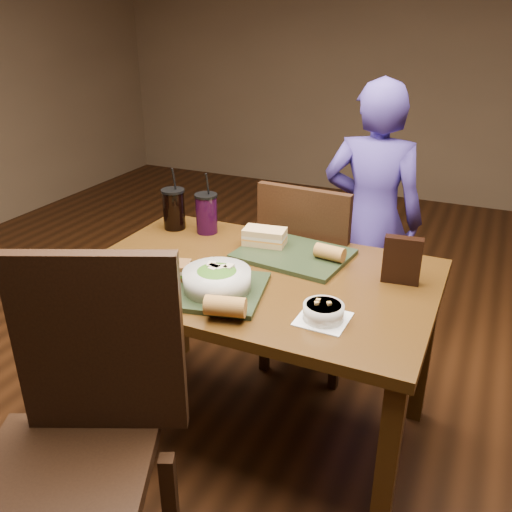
# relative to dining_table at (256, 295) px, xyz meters

# --- Properties ---
(ground) EXTENTS (6.00, 6.00, 0.00)m
(ground) POSITION_rel_dining_table_xyz_m (0.00, 0.00, -0.66)
(ground) COLOR #381C0B
(ground) RESTS_ON ground
(dining_table) EXTENTS (1.30, 0.85, 0.75)m
(dining_table) POSITION_rel_dining_table_xyz_m (0.00, 0.00, 0.00)
(dining_table) COLOR #442A0D
(dining_table) RESTS_ON ground
(chair_near) EXTENTS (0.61, 0.63, 1.07)m
(chair_near) POSITION_rel_dining_table_xyz_m (-0.17, -0.79, -0.06)
(chair_near) COLOR black
(chair_near) RESTS_ON ground
(chair_far) EXTENTS (0.44, 0.44, 0.97)m
(chair_far) POSITION_rel_dining_table_xyz_m (0.03, 0.51, -0.12)
(chair_far) COLOR black
(chair_far) RESTS_ON ground
(diner) EXTENTS (0.52, 0.35, 1.37)m
(diner) POSITION_rel_dining_table_xyz_m (0.22, 0.91, 0.03)
(diner) COLOR #443490
(diner) RESTS_ON ground
(tray_near) EXTENTS (0.48, 0.40, 0.02)m
(tray_near) POSITION_rel_dining_table_xyz_m (-0.11, -0.20, 0.10)
(tray_near) COLOR black
(tray_near) RESTS_ON dining_table
(tray_far) EXTENTS (0.45, 0.37, 0.02)m
(tray_far) POSITION_rel_dining_table_xyz_m (0.07, 0.20, 0.10)
(tray_far) COLOR black
(tray_far) RESTS_ON dining_table
(salad_bowl) EXTENTS (0.23, 0.23, 0.08)m
(salad_bowl) POSITION_rel_dining_table_xyz_m (-0.06, -0.20, 0.15)
(salad_bowl) COLOR silver
(salad_bowl) RESTS_ON tray_near
(soup_bowl) EXTENTS (0.16, 0.16, 0.06)m
(soup_bowl) POSITION_rel_dining_table_xyz_m (0.33, -0.22, 0.12)
(soup_bowl) COLOR white
(soup_bowl) RESTS_ON dining_table
(sandwich_near) EXTENTS (0.14, 0.11, 0.06)m
(sandwich_near) POSITION_rel_dining_table_xyz_m (-0.24, -0.18, 0.14)
(sandwich_near) COLOR #593819
(sandwich_near) RESTS_ON tray_near
(sandwich_far) EXTENTS (0.18, 0.11, 0.07)m
(sandwich_far) POSITION_rel_dining_table_xyz_m (-0.06, 0.23, 0.14)
(sandwich_far) COLOR tan
(sandwich_far) RESTS_ON tray_far
(baguette_near) EXTENTS (0.14, 0.09, 0.06)m
(baguette_near) POSITION_rel_dining_table_xyz_m (0.05, -0.35, 0.14)
(baguette_near) COLOR #AD7533
(baguette_near) RESTS_ON tray_near
(baguette_far) EXTENTS (0.12, 0.07, 0.06)m
(baguette_far) POSITION_rel_dining_table_xyz_m (0.22, 0.19, 0.14)
(baguette_far) COLOR #AD7533
(baguette_far) RESTS_ON tray_far
(cup_cola) EXTENTS (0.10, 0.10, 0.28)m
(cup_cola) POSITION_rel_dining_table_xyz_m (-0.52, 0.27, 0.18)
(cup_cola) COLOR black
(cup_cola) RESTS_ON dining_table
(cup_berry) EXTENTS (0.10, 0.10, 0.27)m
(cup_berry) POSITION_rel_dining_table_xyz_m (-0.37, 0.29, 0.18)
(cup_berry) COLOR black
(cup_berry) RESTS_ON dining_table
(chip_bag) EXTENTS (0.14, 0.06, 0.17)m
(chip_bag) POSITION_rel_dining_table_xyz_m (0.50, 0.15, 0.18)
(chip_bag) COLOR black
(chip_bag) RESTS_ON dining_table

